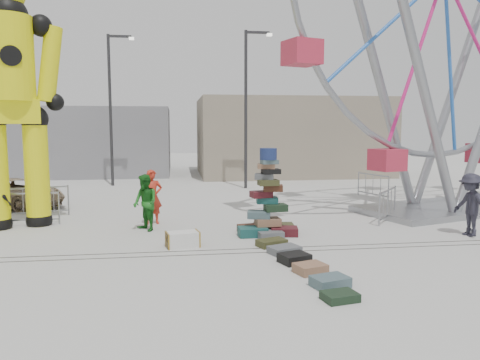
{
  "coord_description": "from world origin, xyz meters",
  "views": [
    {
      "loc": [
        -0.6,
        -10.87,
        3.22
      ],
      "look_at": [
        1.25,
        2.52,
        1.65
      ],
      "focal_mm": 35.0,
      "sensor_mm": 36.0,
      "label": 1
    }
  ],
  "objects": [
    {
      "name": "ground",
      "position": [
        0.0,
        0.0,
        0.0
      ],
      "size": [
        90.0,
        90.0,
        0.0
      ],
      "primitive_type": "plane",
      "color": "#9E9E99",
      "rests_on": "ground"
    },
    {
      "name": "track_line_near",
      "position": [
        0.0,
        0.6,
        0.0
      ],
      "size": [
        40.0,
        0.04,
        0.01
      ],
      "primitive_type": "cube",
      "color": "#47443F",
      "rests_on": "ground"
    },
    {
      "name": "track_line_far",
      "position": [
        0.0,
        1.0,
        0.0
      ],
      "size": [
        40.0,
        0.04,
        0.01
      ],
      "primitive_type": "cube",
      "color": "#47443F",
      "rests_on": "ground"
    },
    {
      "name": "building_right",
      "position": [
        7.0,
        20.0,
        2.5
      ],
      "size": [
        12.0,
        8.0,
        5.0
      ],
      "primitive_type": "cube",
      "color": "gray",
      "rests_on": "ground"
    },
    {
      "name": "building_left",
      "position": [
        -6.0,
        22.0,
        2.2
      ],
      "size": [
        10.0,
        8.0,
        4.4
      ],
      "primitive_type": "cube",
      "color": "gray",
      "rests_on": "ground"
    },
    {
      "name": "lamp_post_right",
      "position": [
        3.09,
        13.0,
        4.48
      ],
      "size": [
        1.41,
        0.25,
        8.0
      ],
      "color": "#2D2D30",
      "rests_on": "ground"
    },
    {
      "name": "lamp_post_left",
      "position": [
        -3.91,
        15.0,
        4.48
      ],
      "size": [
        1.41,
        0.25,
        8.0
      ],
      "color": "#2D2D30",
      "rests_on": "ground"
    },
    {
      "name": "suitcase_tower",
      "position": [
        2.08,
        2.59,
        0.72
      ],
      "size": [
        1.8,
        1.61,
        2.57
      ],
      "rotation": [
        0.0,
        0.0,
        -0.03
      ],
      "color": "#1A4F4D",
      "rests_on": "ground"
    },
    {
      "name": "crash_test_dummy",
      "position": [
        -5.59,
        4.66,
        4.22
      ],
      "size": [
        3.15,
        1.58,
        8.0
      ],
      "rotation": [
        0.0,
        0.0,
        0.34
      ],
      "color": "black",
      "rests_on": "ground"
    },
    {
      "name": "ferris_wheel",
      "position": [
        8.93,
        5.22,
        7.49
      ],
      "size": [
        12.57,
        4.69,
        15.22
      ],
      "rotation": [
        0.0,
        0.0,
        0.3
      ],
      "color": "gray",
      "rests_on": "ground"
    },
    {
      "name": "steamer_trunk",
      "position": [
        -0.45,
        1.46,
        0.2
      ],
      "size": [
        0.95,
        0.66,
        0.4
      ],
      "primitive_type": "cube",
      "rotation": [
        0.0,
        0.0,
        0.19
      ],
      "color": "silver",
      "rests_on": "ground"
    },
    {
      "name": "row_case_0",
      "position": [
        1.93,
        1.19,
        0.09
      ],
      "size": [
        0.89,
        0.71,
        0.19
      ],
      "primitive_type": "cube",
      "rotation": [
        0.0,
        0.0,
        0.37
      ],
      "color": "#3E3F1F",
      "rests_on": "ground"
    },
    {
      "name": "row_case_1",
      "position": [
        2.1,
        0.42,
        0.1
      ],
      "size": [
        0.9,
        0.77,
        0.19
      ],
      "primitive_type": "cube",
      "rotation": [
        0.0,
        0.0,
        0.37
      ],
      "color": "slate",
      "rests_on": "ground"
    },
    {
      "name": "row_case_2",
      "position": [
        2.15,
        -0.4,
        0.11
      ],
      "size": [
        0.82,
        0.74,
        0.22
      ],
      "primitive_type": "cube",
      "rotation": [
        0.0,
        0.0,
        0.34
      ],
      "color": "black",
      "rests_on": "ground"
    },
    {
      "name": "row_case_3",
      "position": [
        2.3,
        -1.19,
        0.1
      ],
      "size": [
        0.78,
        0.69,
        0.21
      ],
      "primitive_type": "cube",
      "rotation": [
        0.0,
        0.0,
        0.31
      ],
      "color": "#916649",
      "rests_on": "ground"
    },
    {
      "name": "row_case_4",
      "position": [
        2.44,
        -2.11,
        0.11
      ],
      "size": [
        0.84,
        0.7,
        0.22
      ],
      "primitive_type": "cube",
      "rotation": [
        0.0,
        0.0,
        0.29
      ],
      "color": "#496369",
      "rests_on": "ground"
    },
    {
      "name": "row_case_5",
      "position": [
        2.38,
        -2.85,
        0.08
      ],
      "size": [
        0.71,
        0.57,
        0.16
      ],
      "primitive_type": "cube",
      "rotation": [
        0.0,
        0.0,
        0.19
      ],
      "color": "#1A2F1D",
      "rests_on": "ground"
    },
    {
      "name": "barricade_dummy_b",
      "position": [
        -5.44,
        6.34,
        0.55
      ],
      "size": [
        1.96,
        0.61,
        1.1
      ],
      "primitive_type": null,
      "rotation": [
        0.0,
        0.0,
        0.26
      ],
      "color": "gray",
      "rests_on": "ground"
    },
    {
      "name": "barricade_dummy_c",
      "position": [
        -5.42,
        4.88,
        0.55
      ],
      "size": [
        2.0,
        0.21,
        1.1
      ],
      "primitive_type": null,
      "rotation": [
        0.0,
        0.0,
        0.06
      ],
      "color": "gray",
      "rests_on": "ground"
    },
    {
      "name": "barricade_wheel_front",
      "position": [
        6.52,
        3.97,
        0.55
      ],
      "size": [
        1.35,
        1.61,
        1.1
      ],
      "primitive_type": null,
      "rotation": [
        0.0,
        0.0,
        0.88
      ],
      "color": "gray",
      "rests_on": "ground"
    },
    {
      "name": "barricade_wheel_back",
      "position": [
        8.17,
        8.93,
        0.55
      ],
      "size": [
        0.68,
        1.94,
        1.1
      ],
      "primitive_type": null,
      "rotation": [
        0.0,
        0.0,
        -1.28
      ],
      "color": "gray",
      "rests_on": "ground"
    },
    {
      "name": "pedestrian_red",
      "position": [
        -1.38,
        4.6,
        0.9
      ],
      "size": [
        0.72,
        0.54,
        1.79
      ],
      "primitive_type": "imported",
      "rotation": [
        0.0,
        0.0,
        0.18
      ],
      "color": "#B22A19",
      "rests_on": "ground"
    },
    {
      "name": "pedestrian_green",
      "position": [
        -1.54,
        3.57,
        0.87
      ],
      "size": [
        1.02,
        1.07,
        1.75
      ],
      "primitive_type": "imported",
      "rotation": [
        0.0,
        0.0,
        -1.0
      ],
      "color": "#18611A",
      "rests_on": "ground"
    },
    {
      "name": "pedestrian_grey",
      "position": [
        7.94,
        1.6,
        0.92
      ],
      "size": [
        0.81,
        1.26,
        1.85
      ],
      "primitive_type": "imported",
      "rotation": [
        0.0,
        0.0,
        -1.46
      ],
      "color": "#22212D",
      "rests_on": "ground"
    },
    {
      "name": "parked_suv",
      "position": [
        -6.95,
        8.47,
        0.57
      ],
      "size": [
        4.54,
        3.67,
        1.15
      ],
      "primitive_type": "imported",
      "rotation": [
        0.0,
        0.0,
        1.06
      ],
      "color": "#937D5E",
      "rests_on": "ground"
    }
  ]
}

